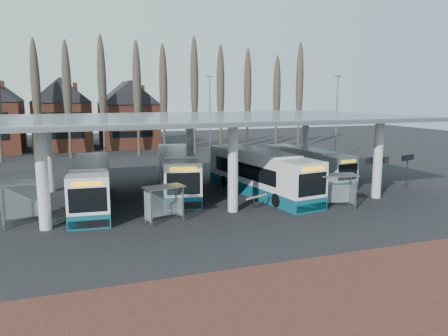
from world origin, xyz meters
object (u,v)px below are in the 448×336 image
object	(u,v)px
shelter_0	(24,193)
shelter_2	(337,183)
shelter_1	(163,196)
bus_2	(260,174)
bus_1	(177,172)
bus_0	(92,185)
bus_3	(307,166)

from	to	relation	value
shelter_0	shelter_2	size ratio (longest dim) A/B	1.06
shelter_0	shelter_1	xyz separation A→B (m)	(8.17, -2.41, -0.28)
bus_2	shelter_0	world-z (taller)	bus_2
bus_1	bus_2	world-z (taller)	bus_2
shelter_1	shelter_2	size ratio (longest dim) A/B	0.94
bus_0	bus_3	world-z (taller)	bus_0
bus_3	shelter_1	world-z (taller)	bus_3
shelter_0	shelter_1	bearing A→B (deg)	-23.71
shelter_2	bus_2	bearing A→B (deg)	133.95
bus_1	shelter_2	distance (m)	13.07
bus_2	bus_1	bearing A→B (deg)	143.09
bus_1	bus_2	size ratio (longest dim) A/B	0.97
bus_2	shelter_1	distance (m)	10.35
bus_0	bus_2	bearing A→B (deg)	1.92
bus_1	bus_2	distance (m)	6.90
shelter_1	shelter_2	bearing A→B (deg)	-16.13
shelter_2	bus_0	bearing A→B (deg)	172.87
bus_2	shelter_1	size ratio (longest dim) A/B	4.80
bus_0	bus_1	world-z (taller)	bus_1
bus_2	bus_3	world-z (taller)	bus_2
bus_2	shelter_1	xyz separation A→B (m)	(-9.01, -5.09, 0.02)
shelter_0	shelter_2	xyz separation A→B (m)	(20.44, -3.18, -0.19)
bus_1	shelter_2	size ratio (longest dim) A/B	4.36
bus_2	shelter_2	xyz separation A→B (m)	(3.26, -5.86, 0.12)
bus_1	shelter_0	bearing A→B (deg)	-142.12
bus_1	bus_3	distance (m)	12.59
bus_0	bus_2	size ratio (longest dim) A/B	0.92
bus_1	shelter_0	size ratio (longest dim) A/B	4.10
bus_1	shelter_0	world-z (taller)	bus_1
bus_3	shelter_1	distance (m)	17.84
bus_3	bus_0	bearing A→B (deg)	-177.89
bus_1	shelter_0	distance (m)	12.61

